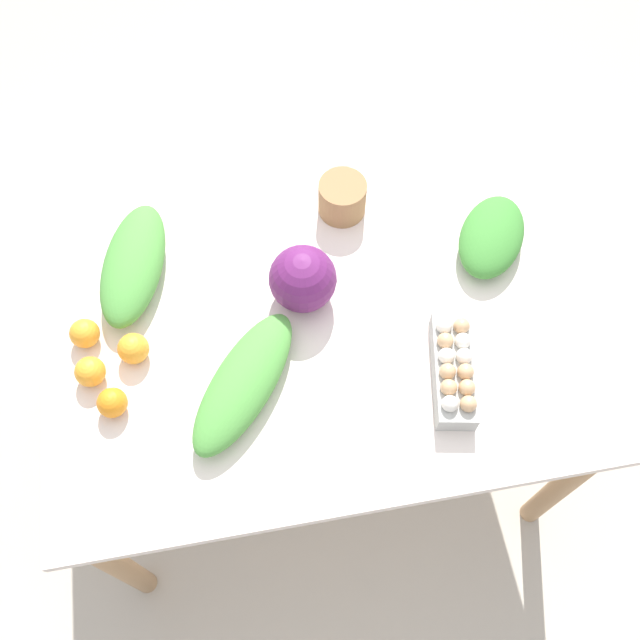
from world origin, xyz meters
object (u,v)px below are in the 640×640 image
(greens_bunch_dandelion, at_px, (492,237))
(paper_bag, at_px, (342,198))
(cabbage_purple, at_px, (303,279))
(greens_bunch_scallion, at_px, (244,382))
(orange_2, at_px, (85,333))
(egg_carton, at_px, (454,369))
(orange_3, at_px, (90,372))
(greens_bunch_beet_tops, at_px, (133,265))
(orange_0, at_px, (112,403))
(orange_1, at_px, (133,349))

(greens_bunch_dandelion, bearing_deg, paper_bag, 153.00)
(cabbage_purple, relative_size, greens_bunch_scallion, 0.42)
(greens_bunch_dandelion, distance_m, orange_2, 1.04)
(egg_carton, distance_m, orange_2, 0.88)
(greens_bunch_dandelion, distance_m, orange_3, 1.04)
(paper_bag, height_order, greens_bunch_beet_tops, paper_bag)
(greens_bunch_scallion, bearing_deg, orange_0, 178.83)
(egg_carton, height_order, orange_1, egg_carton)
(greens_bunch_dandelion, height_order, greens_bunch_beet_tops, greens_bunch_beet_tops)
(orange_1, bearing_deg, greens_bunch_dandelion, 9.55)
(orange_0, relative_size, orange_3, 0.97)
(greens_bunch_beet_tops, bearing_deg, cabbage_purple, -18.48)
(orange_1, distance_m, orange_2, 0.13)
(greens_bunch_scallion, height_order, orange_0, greens_bunch_scallion)
(paper_bag, distance_m, greens_bunch_scallion, 0.57)
(greens_bunch_dandelion, xyz_separation_m, orange_2, (-1.03, -0.09, -0.01))
(paper_bag, relative_size, greens_bunch_scallion, 0.32)
(egg_carton, xyz_separation_m, greens_bunch_scallion, (-0.48, 0.05, -0.00))
(greens_bunch_beet_tops, bearing_deg, paper_bag, 11.06)
(paper_bag, height_order, greens_bunch_scallion, paper_bag)
(greens_bunch_dandelion, bearing_deg, greens_bunch_beet_tops, 175.41)
(cabbage_purple, bearing_deg, orange_2, -176.76)
(orange_1, bearing_deg, greens_bunch_beet_tops, 86.30)
(orange_2, bearing_deg, greens_bunch_beet_tops, 52.50)
(greens_bunch_beet_tops, bearing_deg, orange_0, -101.20)
(egg_carton, xyz_separation_m, orange_1, (-0.73, 0.18, -0.01))
(cabbage_purple, xyz_separation_m, greens_bunch_dandelion, (0.50, 0.06, -0.04))
(greens_bunch_scallion, xyz_separation_m, orange_1, (-0.25, 0.13, -0.00))
(paper_bag, bearing_deg, greens_bunch_scallion, -124.33)
(paper_bag, xyz_separation_m, greens_bunch_beet_tops, (-0.55, -0.11, -0.00))
(greens_bunch_dandelion, height_order, orange_3, greens_bunch_dandelion)
(greens_bunch_beet_tops, bearing_deg, egg_carton, -29.90)
(paper_bag, distance_m, greens_bunch_dandelion, 0.40)
(cabbage_purple, distance_m, paper_bag, 0.29)
(paper_bag, height_order, orange_3, paper_bag)
(cabbage_purple, distance_m, orange_0, 0.53)
(orange_0, bearing_deg, cabbage_purple, 24.63)
(cabbage_purple, relative_size, egg_carton, 0.58)
(greens_bunch_scallion, relative_size, orange_0, 5.60)
(cabbage_purple, distance_m, greens_bunch_beet_tops, 0.43)
(greens_bunch_beet_tops, bearing_deg, orange_1, -93.70)
(greens_bunch_scallion, bearing_deg, orange_3, 165.24)
(greens_bunch_scallion, height_order, greens_bunch_dandelion, same)
(greens_bunch_dandelion, height_order, orange_0, greens_bunch_dandelion)
(cabbage_purple, xyz_separation_m, orange_0, (-0.48, -0.22, -0.05))
(orange_1, bearing_deg, paper_bag, 30.63)
(egg_carton, height_order, orange_2, egg_carton)
(greens_bunch_scallion, relative_size, orange_2, 5.49)
(greens_bunch_dandelion, bearing_deg, greens_bunch_scallion, -156.86)
(egg_carton, bearing_deg, orange_3, -88.96)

